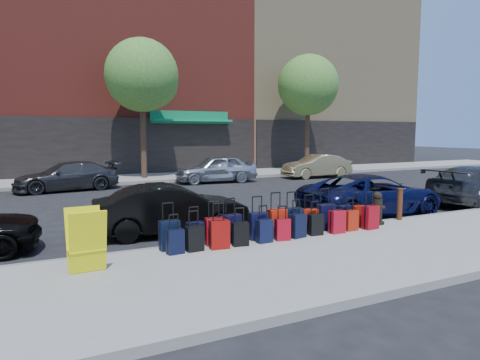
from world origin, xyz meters
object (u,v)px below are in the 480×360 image
suitcase_front_5 (277,223)px  bollard (400,204)px  car_far_2 (216,169)px  car_far_1 (67,176)px  car_near_2 (372,195)px  car_far_3 (317,166)px  display_rack (86,241)px  tree_center (145,77)px  fire_hydrant (377,209)px  tree_right (310,87)px  car_near_3 (480,185)px  car_near_1 (172,210)px

suitcase_front_5 → bollard: (4.03, 0.14, 0.13)m
suitcase_front_5 → car_far_2: 12.26m
suitcase_front_5 → car_far_1: (-3.60, 11.80, 0.16)m
car_near_2 → car_far_2: size_ratio=1.11×
suitcase_front_5 → car_far_3: 14.88m
display_rack → car_far_3: (13.80, 12.04, -0.03)m
tree_center → display_rack: size_ratio=6.70×
fire_hydrant → bollard: 0.95m
tree_right → car_far_1: tree_right is taller
bollard → fire_hydrant: bearing=-172.6°
display_rack → bollard: bearing=2.4°
tree_center → car_near_2: (3.74, -12.79, -4.77)m
suitcase_front_5 → car_near_3: car_near_3 is taller
bollard → car_near_1: (-5.94, 1.76, 0.03)m
car_near_1 → car_far_3: size_ratio=0.96×
display_rack → car_far_1: size_ratio=0.25×
bollard → car_near_2: (0.28, 1.38, 0.04)m
fire_hydrant → display_rack: display_rack is taller
tree_right → display_rack: 21.92m
tree_right → car_near_2: 15.24m
car_near_3 → car_far_3: (0.29, 9.98, -0.03)m
display_rack → car_far_3: 18.31m
tree_right → car_near_1: (-12.99, -12.41, -4.78)m
car_near_1 → car_near_3: bearing=-86.1°
car_near_3 → car_far_1: bearing=43.8°
display_rack → tree_center: bearing=69.1°
bollard → car_near_1: 6.19m
car_near_3 → car_far_3: size_ratio=1.18×
fire_hydrant → car_far_3: bearing=69.8°
tree_center → car_far_2: 6.10m
tree_right → tree_center: bearing=180.0°
tree_right → suitcase_front_5: tree_right is taller
bollard → display_rack: 8.31m
car_far_1 → car_far_3: size_ratio=1.10×
tree_right → display_rack: (-15.32, -14.95, -4.73)m
tree_center → tree_right: same height
tree_center → display_rack: (-4.82, -14.95, -4.73)m
bollard → car_far_2: car_far_2 is taller
fire_hydrant → car_far_2: (0.41, 11.72, 0.16)m
car_far_1 → car_far_2: (7.09, -0.05, 0.07)m
tree_right → fire_hydrant: 17.08m
suitcase_front_5 → car_far_1: bearing=106.4°
bollard → car_far_1: car_far_1 is taller
tree_right → fire_hydrant: size_ratio=8.49×
tree_center → suitcase_front_5: bearing=-92.3°
tree_right → car_far_2: tree_right is taller
car_near_2 → tree_center: bearing=17.7°
tree_center → car_near_2: 14.15m
bollard → car_far_1: size_ratio=0.20×
tree_center → fire_hydrant: 15.30m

